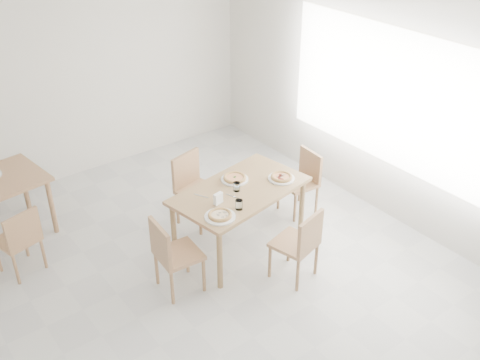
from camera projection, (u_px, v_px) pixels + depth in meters
room at (395, 100)px, 6.35m from camera, size 7.28×7.00×7.00m
main_table at (240, 195)px, 6.16m from camera, size 1.61×1.09×0.75m
chair_south at (301, 242)px, 5.74m from camera, size 0.50×0.50×0.83m
chair_north at (193, 184)px, 6.68m from camera, size 0.53×0.53×0.88m
chair_west at (171, 252)px, 5.58m from camera, size 0.45×0.45×0.85m
chair_east at (303, 177)px, 6.90m from camera, size 0.42×0.42×0.80m
plate_margherita at (235, 179)px, 6.28m from camera, size 0.31×0.31×0.02m
plate_mushroom at (220, 217)px, 5.64m from camera, size 0.32×0.32×0.02m
plate_pepperoni at (281, 178)px, 6.29m from camera, size 0.30×0.30×0.02m
pizza_margherita at (235, 178)px, 6.26m from camera, size 0.27×0.27×0.03m
pizza_mushroom at (220, 215)px, 5.63m from camera, size 0.27×0.27×0.03m
pizza_pepperoni at (281, 177)px, 6.28m from camera, size 0.30×0.30×0.03m
tumbler_a at (237, 187)px, 6.06m from camera, size 0.08×0.08×0.10m
tumbler_b at (239, 205)px, 5.75m from camera, size 0.08×0.08×0.10m
napkin_holder at (218, 199)px, 5.82m from camera, size 0.12×0.08×0.13m
fork_a at (201, 196)px, 5.99m from camera, size 0.09×0.17×0.01m
fork_b at (233, 196)px, 5.98m from camera, size 0.07×0.17×0.01m
chair_back_s at (20, 238)px, 5.84m from camera, size 0.48×0.48×0.79m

